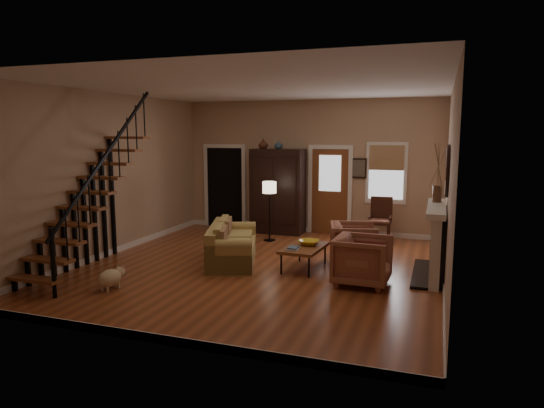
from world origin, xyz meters
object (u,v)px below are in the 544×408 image
(sofa, at_px, (232,244))
(side_chair, at_px, (380,220))
(armchair_left, at_px, (363,261))
(coffee_table, at_px, (304,258))
(armoire, at_px, (278,191))
(armchair_right, at_px, (354,243))
(floor_lamp, at_px, (269,212))

(sofa, bearing_deg, side_chair, 28.80)
(armchair_left, bearing_deg, coffee_table, 65.50)
(armchair_left, bearing_deg, side_chair, 4.01)
(armoire, xyz_separation_m, coffee_table, (1.50, -2.97, -0.84))
(armchair_right, xyz_separation_m, side_chair, (0.25, 2.10, 0.11))
(armchair_right, bearing_deg, armchair_left, -177.80)
(sofa, height_order, armchair_right, armchair_right)
(armoire, relative_size, side_chair, 2.06)
(sofa, height_order, floor_lamp, floor_lamp)
(armchair_left, height_order, floor_lamp, floor_lamp)
(coffee_table, xyz_separation_m, armchair_right, (0.80, 0.68, 0.18))
(side_chair, bearing_deg, armchair_right, -96.83)
(armchair_left, xyz_separation_m, floor_lamp, (-2.55, 2.59, 0.29))
(floor_lamp, bearing_deg, armoire, 96.99)
(armchair_left, relative_size, floor_lamp, 0.65)
(armchair_left, distance_m, side_chair, 3.36)
(armchair_right, distance_m, side_chair, 2.12)
(coffee_table, height_order, floor_lamp, floor_lamp)
(floor_lamp, relative_size, side_chair, 1.36)
(coffee_table, bearing_deg, sofa, 178.75)
(armoire, relative_size, coffee_table, 1.89)
(armoire, distance_m, coffee_table, 3.44)
(coffee_table, height_order, armchair_right, armchair_right)
(coffee_table, relative_size, armchair_right, 1.28)
(coffee_table, distance_m, side_chair, 2.98)
(armoire, bearing_deg, armchair_right, -44.99)
(armoire, relative_size, armchair_right, 2.41)
(armoire, xyz_separation_m, side_chair, (2.55, -0.20, -0.54))
(armchair_right, bearing_deg, armoire, 31.01)
(coffee_table, height_order, side_chair, side_chair)
(armchair_left, bearing_deg, armoire, 38.91)
(sofa, xyz_separation_m, coffee_table, (1.45, -0.03, -0.15))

